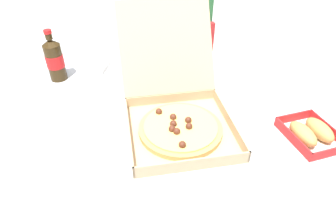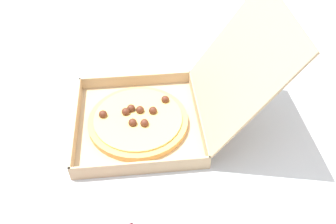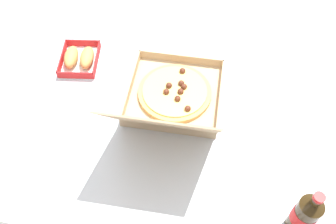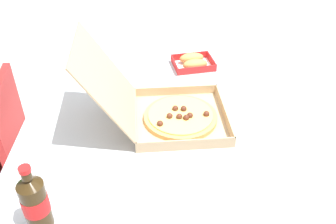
{
  "view_description": "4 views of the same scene",
  "coord_description": "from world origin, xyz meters",
  "px_view_note": "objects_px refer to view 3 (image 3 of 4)",
  "views": [
    {
      "loc": [
        -0.16,
        -0.87,
        1.39
      ],
      "look_at": [
        -0.05,
        -0.06,
        0.77
      ],
      "focal_mm": 31.24,
      "sensor_mm": 36.0,
      "label": 1
    },
    {
      "loc": [
        0.71,
        -0.07,
        1.48
      ],
      "look_at": [
        -0.05,
        -0.03,
        0.75
      ],
      "focal_mm": 38.32,
      "sensor_mm": 36.0,
      "label": 2
    },
    {
      "loc": [
        -0.19,
        0.77,
        1.87
      ],
      "look_at": [
        -0.02,
        -0.01,
        0.75
      ],
      "focal_mm": 39.59,
      "sensor_mm": 36.0,
      "label": 3
    },
    {
      "loc": [
        -1.18,
        -0.03,
        1.61
      ],
      "look_at": [
        -0.03,
        -0.07,
        0.77
      ],
      "focal_mm": 39.73,
      "sensor_mm": 36.0,
      "label": 4
    }
  ],
  "objects_px": {
    "bread_side_box": "(79,58)",
    "pizza_box_open": "(173,98)",
    "cola_bottle": "(305,214)",
    "paper_menu": "(77,132)"
  },
  "relations": [
    {
      "from": "bread_side_box",
      "to": "paper_menu",
      "type": "bearing_deg",
      "value": 108.29
    },
    {
      "from": "bread_side_box",
      "to": "paper_menu",
      "type": "xyz_separation_m",
      "value": [
        -0.11,
        0.33,
        -0.02
      ]
    },
    {
      "from": "pizza_box_open",
      "to": "paper_menu",
      "type": "bearing_deg",
      "value": 31.07
    },
    {
      "from": "bread_side_box",
      "to": "pizza_box_open",
      "type": "bearing_deg",
      "value": 161.73
    },
    {
      "from": "pizza_box_open",
      "to": "cola_bottle",
      "type": "height_order",
      "value": "pizza_box_open"
    },
    {
      "from": "pizza_box_open",
      "to": "bread_side_box",
      "type": "height_order",
      "value": "pizza_box_open"
    },
    {
      "from": "cola_bottle",
      "to": "paper_menu",
      "type": "xyz_separation_m",
      "value": [
        0.79,
        -0.18,
        -0.09
      ]
    },
    {
      "from": "pizza_box_open",
      "to": "paper_menu",
      "type": "xyz_separation_m",
      "value": [
        0.32,
        0.19,
        -0.05
      ]
    },
    {
      "from": "bread_side_box",
      "to": "cola_bottle",
      "type": "distance_m",
      "value": 1.04
    },
    {
      "from": "paper_menu",
      "to": "bread_side_box",
      "type": "bearing_deg",
      "value": -47.2
    }
  ]
}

